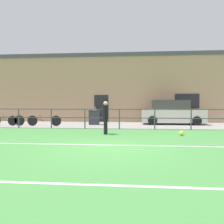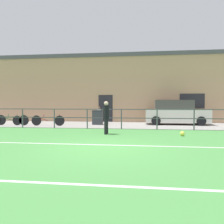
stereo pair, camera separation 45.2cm
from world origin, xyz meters
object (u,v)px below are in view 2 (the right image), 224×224
Objects in this scene: parked_car_red at (176,113)px; bicycle_parked_1 at (12,120)px; spectator_child at (99,113)px; bicycle_parked_2 at (48,120)px; soccer_ball_match at (182,134)px; player_goalkeeper at (106,115)px; trash_bin_0 at (98,117)px; bicycle_parked_3 at (5,120)px.

parked_car_red reaches higher than bicycle_parked_1.
bicycle_parked_2 is at bearing 66.24° from spectator_child.
soccer_ball_match is 0.18× the size of spectator_child.
player_goalkeeper is 5.02m from trash_bin_0.
trash_bin_0 reaches higher than bicycle_parked_1.
trash_bin_0 is at bearing 11.75° from bicycle_parked_3.
parked_car_red is (5.58, -1.18, 0.11)m from spectator_child.
bicycle_parked_2 is (-7.92, 3.76, 0.26)m from soccer_ball_match.
player_goalkeeper is 7.06m from spectator_child.
bicycle_parked_2 reaches higher than soccer_ball_match.
bicycle_parked_1 is at bearing 48.33° from spectator_child.
parked_car_red reaches higher than spectator_child.
spectator_child reaches higher than bicycle_parked_1.
bicycle_parked_2 is 0.96× the size of bicycle_parked_3.
player_goalkeeper is 1.33× the size of spectator_child.
bicycle_parked_3 is (-7.37, 3.56, -0.54)m from player_goalkeeper.
trash_bin_0 reaches higher than soccer_ball_match.
bicycle_parked_3 is at bearing 180.00° from bicycle_parked_1.
spectator_child is 6.15m from bicycle_parked_1.
player_goalkeeper reaches higher than soccer_ball_match.
player_goalkeeper is 0.71× the size of bicycle_parked_2.
bicycle_parked_1 is (-10.37, 3.76, 0.26)m from soccer_ball_match.
bicycle_parked_1 is at bearing -180.00° from bicycle_parked_2.
spectator_child reaches higher than bicycle_parked_2.
soccer_ball_match is 11.04m from bicycle_parked_1.
spectator_child reaches higher than trash_bin_0.
bicycle_parked_3 is 6.12m from trash_bin_0.
bicycle_parked_1 is (-5.19, -3.29, -0.33)m from spectator_child.
player_goalkeeper is 0.37× the size of parked_car_red.
parked_car_red is at bearing 14.26° from bicycle_parked_2.
bicycle_parked_2 is at bearing 0.00° from bicycle_parked_3.
bicycle_parked_1 is 1.02× the size of bicycle_parked_2.
spectator_child is (-1.67, 6.86, -0.20)m from player_goalkeeper.
bicycle_parked_1 is at bearing 160.08° from soccer_ball_match.
soccer_ball_match is 7.01m from trash_bin_0.
soccer_ball_match is 0.09× the size of bicycle_parked_3.
bicycle_parked_1 is 0.52m from bicycle_parked_3.
spectator_child is 0.28× the size of parked_car_red.
bicycle_parked_2 is at bearing 0.00° from bicycle_parked_1.
soccer_ball_match is at bearing -45.64° from trash_bin_0.
spectator_child is 0.52× the size of bicycle_parked_1.
player_goalkeeper is at bearing -74.02° from trash_bin_0.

